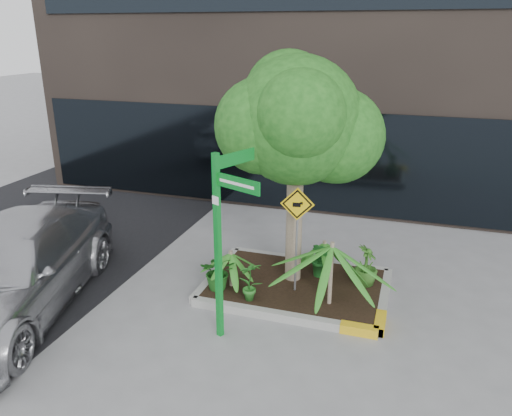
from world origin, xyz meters
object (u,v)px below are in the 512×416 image
(tree, at_px, (297,121))
(street_sign_post, at_px, (223,228))
(cattle_sign, at_px, (297,222))
(parked_car, at_px, (12,270))

(tree, bearing_deg, street_sign_post, -107.50)
(cattle_sign, bearing_deg, parked_car, -164.93)
(cattle_sign, bearing_deg, tree, 101.56)
(street_sign_post, height_order, cattle_sign, street_sign_post)
(parked_car, bearing_deg, cattle_sign, 9.70)
(street_sign_post, bearing_deg, cattle_sign, 87.10)
(parked_car, height_order, street_sign_post, street_sign_post)
(parked_car, bearing_deg, tree, 14.51)
(street_sign_post, distance_m, cattle_sign, 1.78)
(tree, distance_m, cattle_sign, 1.73)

